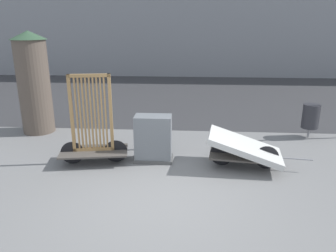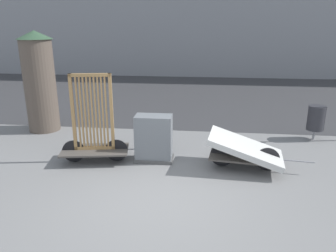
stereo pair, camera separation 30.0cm
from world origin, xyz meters
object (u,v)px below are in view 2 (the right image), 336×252
bike_cart_with_bedframe (94,134)px  bike_cart_with_mattress (245,150)px  utility_cabinet (154,140)px  advertising_column (40,81)px  trash_bin (316,118)px

bike_cart_with_bedframe → bike_cart_with_mattress: size_ratio=0.97×
utility_cabinet → advertising_column: bearing=152.3°
bike_cart_with_mattress → bike_cart_with_bedframe: bearing=-172.8°
trash_bin → advertising_column: advertising_column is taller
bike_cart_with_bedframe → bike_cart_with_mattress: bike_cart_with_bedframe is taller
utility_cabinet → advertising_column: (-3.66, 1.92, 0.98)m
bike_cart_with_mattress → advertising_column: 6.22m
bike_cart_with_mattress → utility_cabinet: bearing=-178.7°
bike_cart_with_mattress → trash_bin: trash_bin is taller
utility_cabinet → trash_bin: utility_cabinet is taller
bike_cart_with_bedframe → utility_cabinet: bike_cart_with_bedframe is taller
bike_cart_with_bedframe → advertising_column: (-2.30, 2.13, 0.81)m
utility_cabinet → trash_bin: 4.65m
bike_cart_with_bedframe → trash_bin: 5.98m
utility_cabinet → trash_bin: size_ratio=1.15×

